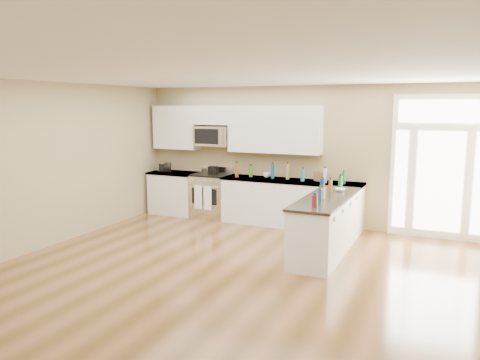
% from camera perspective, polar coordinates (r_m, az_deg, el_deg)
% --- Properties ---
extents(ground, '(8.00, 8.00, 0.00)m').
position_cam_1_polar(ground, '(6.24, -3.47, -13.55)').
color(ground, '#573A18').
extents(room_shell, '(8.00, 8.00, 8.00)m').
position_cam_1_polar(room_shell, '(5.80, -3.63, 2.23)').
color(room_shell, tan).
rests_on(room_shell, ground).
extents(back_cabinet_left, '(1.10, 0.66, 0.94)m').
position_cam_1_polar(back_cabinet_left, '(10.58, -7.93, -1.72)').
color(back_cabinet_left, silver).
rests_on(back_cabinet_left, ground).
extents(back_cabinet_right, '(2.85, 0.66, 0.94)m').
position_cam_1_polar(back_cabinet_right, '(9.43, 6.18, -3.00)').
color(back_cabinet_right, silver).
rests_on(back_cabinet_right, ground).
extents(peninsula_cabinet, '(0.69, 2.32, 0.94)m').
position_cam_1_polar(peninsula_cabinet, '(7.79, 10.40, -5.70)').
color(peninsula_cabinet, silver).
rests_on(peninsula_cabinet, ground).
extents(upper_cabinet_left, '(1.04, 0.33, 0.95)m').
position_cam_1_polar(upper_cabinet_left, '(10.54, -7.73, 6.38)').
color(upper_cabinet_left, silver).
rests_on(upper_cabinet_left, room_shell).
extents(upper_cabinet_right, '(1.94, 0.33, 0.95)m').
position_cam_1_polar(upper_cabinet_right, '(9.51, 4.22, 6.17)').
color(upper_cabinet_right, silver).
rests_on(upper_cabinet_right, room_shell).
extents(upper_cabinet_short, '(0.82, 0.33, 0.40)m').
position_cam_1_polar(upper_cabinet_short, '(10.06, -3.23, 7.90)').
color(upper_cabinet_short, silver).
rests_on(upper_cabinet_short, room_shell).
extents(microwave, '(0.78, 0.41, 0.42)m').
position_cam_1_polar(microwave, '(10.05, -3.31, 5.38)').
color(microwave, silver).
rests_on(microwave, room_shell).
extents(entry_door, '(1.70, 0.10, 2.60)m').
position_cam_1_polar(entry_door, '(9.11, 23.20, 1.40)').
color(entry_door, white).
rests_on(entry_door, ground).
extents(kitchen_range, '(0.78, 0.69, 1.08)m').
position_cam_1_polar(kitchen_range, '(10.11, -3.51, -1.91)').
color(kitchen_range, silver).
rests_on(kitchen_range, ground).
extents(stockpot, '(0.29, 0.29, 0.18)m').
position_cam_1_polar(stockpot, '(10.08, -3.32, 1.27)').
color(stockpot, black).
rests_on(stockpot, kitchen_range).
extents(toaster_oven, '(0.31, 0.28, 0.22)m').
position_cam_1_polar(toaster_oven, '(10.59, -9.23, 1.60)').
color(toaster_oven, silver).
rests_on(toaster_oven, back_cabinet_left).
extents(cardboard_box, '(0.26, 0.23, 0.18)m').
position_cam_1_polar(cardboard_box, '(9.29, 9.79, 0.44)').
color(cardboard_box, brown).
rests_on(cardboard_box, back_cabinet_right).
extents(bowl_left, '(0.17, 0.17, 0.04)m').
position_cam_1_polar(bowl_left, '(10.73, -9.16, 1.22)').
color(bowl_left, white).
rests_on(bowl_left, back_cabinet_left).
extents(bowl_peninsula, '(0.23, 0.23, 0.05)m').
position_cam_1_polar(bowl_peninsula, '(8.22, 12.08, -1.18)').
color(bowl_peninsula, white).
rests_on(bowl_peninsula, peninsula_cabinet).
extents(cup_counter, '(0.17, 0.17, 0.10)m').
position_cam_1_polar(cup_counter, '(9.61, 3.26, 0.61)').
color(cup_counter, white).
rests_on(cup_counter, back_cabinet_right).
extents(counter_bottles, '(2.35, 2.43, 0.31)m').
position_cam_1_polar(counter_bottles, '(8.61, 7.31, 0.06)').
color(counter_bottles, '#19591E').
rests_on(counter_bottles, back_cabinet_right).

